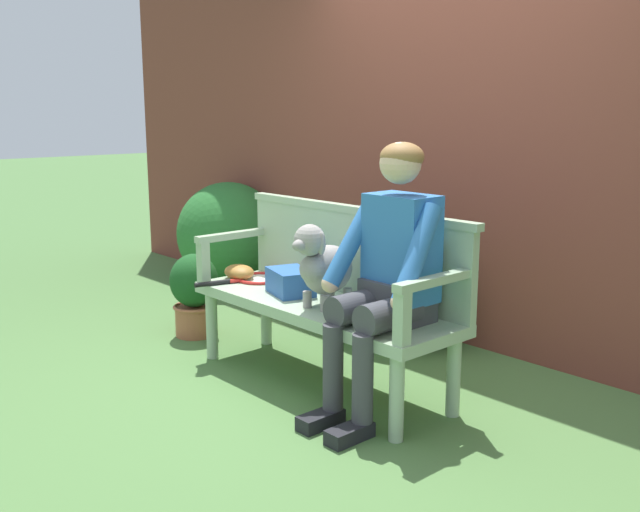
# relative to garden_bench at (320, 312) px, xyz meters

# --- Properties ---
(ground_plane) EXTENTS (40.00, 40.00, 0.00)m
(ground_plane) POSITION_rel_garden_bench_xyz_m (0.00, 0.00, -0.41)
(ground_plane) COLOR #4C753D
(brick_garden_fence) EXTENTS (8.00, 0.30, 2.73)m
(brick_garden_fence) POSITION_rel_garden_bench_xyz_m (0.00, 1.31, 0.95)
(brick_garden_fence) COLOR brown
(brick_garden_fence) RESTS_ON ground
(hedge_bush_mid_right) EXTENTS (1.03, 0.75, 0.76)m
(hedge_bush_mid_right) POSITION_rel_garden_bench_xyz_m (-0.34, 0.93, -0.03)
(hedge_bush_mid_right) COLOR #194C1E
(hedge_bush_mid_right) RESTS_ON ground
(hedge_bush_far_right) EXTENTS (0.95, 0.86, 0.89)m
(hedge_bush_far_right) POSITION_rel_garden_bench_xyz_m (-2.22, 0.95, 0.03)
(hedge_bush_far_right) COLOR #286B2D
(hedge_bush_far_right) RESTS_ON ground
(garden_bench) EXTENTS (1.67, 0.54, 0.47)m
(garden_bench) POSITION_rel_garden_bench_xyz_m (0.00, 0.00, 0.00)
(garden_bench) COLOR #9EB793
(garden_bench) RESTS_ON ground
(bench_backrest) EXTENTS (1.71, 0.06, 0.50)m
(bench_backrest) POSITION_rel_garden_bench_xyz_m (0.00, 0.24, 0.32)
(bench_backrest) COLOR #9EB793
(bench_backrest) RESTS_ON garden_bench
(bench_armrest_left_end) EXTENTS (0.06, 0.54, 0.28)m
(bench_armrest_left_end) POSITION_rel_garden_bench_xyz_m (-0.79, -0.09, 0.26)
(bench_armrest_left_end) COLOR #9EB793
(bench_armrest_left_end) RESTS_ON garden_bench
(bench_armrest_right_end) EXTENTS (0.06, 0.54, 0.28)m
(bench_armrest_right_end) POSITION_rel_garden_bench_xyz_m (0.79, -0.09, 0.26)
(bench_armrest_right_end) COLOR #9EB793
(bench_armrest_right_end) RESTS_ON garden_bench
(person_seated) EXTENTS (0.56, 0.67, 1.34)m
(person_seated) POSITION_rel_garden_bench_xyz_m (0.52, -0.02, 0.33)
(person_seated) COLOR black
(person_seated) RESTS_ON ground
(dog_on_bench) EXTENTS (0.26, 0.46, 0.45)m
(dog_on_bench) POSITION_rel_garden_bench_xyz_m (0.10, -0.07, 0.29)
(dog_on_bench) COLOR gray
(dog_on_bench) RESTS_ON garden_bench
(tennis_racket) EXTENTS (0.35, 0.58, 0.03)m
(tennis_racket) POSITION_rel_garden_bench_xyz_m (-0.62, 0.03, 0.07)
(tennis_racket) COLOR red
(tennis_racket) RESTS_ON garden_bench
(baseball_glove) EXTENTS (0.25, 0.21, 0.09)m
(baseball_glove) POSITION_rel_garden_bench_xyz_m (-0.71, -0.03, 0.11)
(baseball_glove) COLOR #9E6B2D
(baseball_glove) RESTS_ON garden_bench
(sports_bag) EXTENTS (0.33, 0.27, 0.14)m
(sports_bag) POSITION_rel_garden_bench_xyz_m (-0.23, -0.02, 0.13)
(sports_bag) COLOR #2856A3
(sports_bag) RESTS_ON garden_bench
(potted_plant) EXTENTS (0.32, 0.32, 0.56)m
(potted_plant) POSITION_rel_garden_bench_xyz_m (-1.21, -0.04, -0.11)
(potted_plant) COLOR #A85B3D
(potted_plant) RESTS_ON ground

